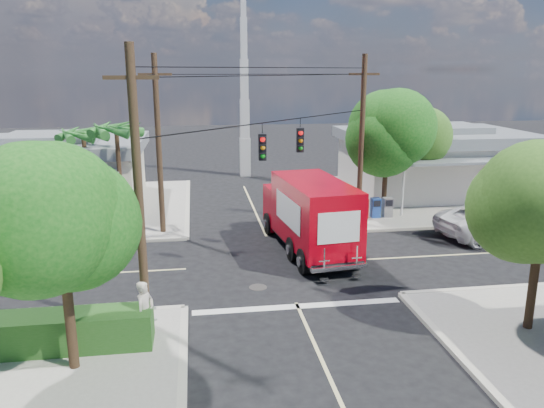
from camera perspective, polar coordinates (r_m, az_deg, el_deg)
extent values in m
plane|color=black|center=(23.22, 0.72, -6.48)|extent=(120.00, 120.00, 0.00)
cube|color=gray|center=(36.44, 15.23, 0.83)|extent=(14.00, 14.00, 0.14)
cube|color=#B8B3A3|center=(34.27, 4.43, 0.46)|extent=(0.25, 14.00, 0.14)
cube|color=#B8B3A3|center=(30.37, 20.42, -2.23)|extent=(14.00, 0.25, 0.14)
cube|color=gray|center=(34.29, -20.84, -0.44)|extent=(14.00, 14.00, 0.14)
cube|color=#B8B3A3|center=(33.45, -9.06, -0.02)|extent=(0.25, 14.00, 0.14)
cube|color=#B8B3A3|center=(27.76, -23.80, -4.07)|extent=(14.00, 0.25, 0.14)
cube|color=beige|center=(32.68, -2.05, -0.31)|extent=(0.12, 12.00, 0.01)
cube|color=beige|center=(14.50, 7.40, -20.39)|extent=(0.12, 12.00, 0.01)
cube|color=beige|center=(26.61, 22.59, -4.86)|extent=(12.00, 0.12, 0.01)
cube|color=beige|center=(23.87, -23.91, -7.16)|extent=(12.00, 0.12, 0.01)
cube|color=silver|center=(19.32, 2.78, -10.93)|extent=(7.50, 0.40, 0.01)
cube|color=silver|center=(37.59, 16.91, 3.87)|extent=(11.00, 8.00, 3.40)
cube|color=gray|center=(37.30, 17.13, 6.97)|extent=(11.80, 8.80, 0.70)
cube|color=gray|center=(37.25, 17.19, 7.73)|extent=(6.05, 4.40, 0.50)
cube|color=gray|center=(33.10, 20.62, 4.34)|extent=(9.90, 1.80, 0.15)
cylinder|color=silver|center=(30.77, 13.89, 1.39)|extent=(0.12, 0.12, 2.90)
cube|color=beige|center=(35.59, -22.15, 2.71)|extent=(10.00, 8.00, 3.20)
cube|color=gray|center=(35.29, -22.44, 5.81)|extent=(10.80, 8.80, 0.70)
cube|color=gray|center=(35.23, -22.52, 6.61)|extent=(5.50, 4.40, 0.50)
cube|color=gray|center=(30.74, -24.41, 2.90)|extent=(9.00, 1.80, 0.15)
cylinder|color=silver|center=(29.38, -17.05, 0.38)|extent=(0.12, 0.12, 2.70)
cube|color=silver|center=(42.16, -2.91, 5.07)|extent=(0.80, 0.80, 3.00)
cube|color=silver|center=(41.79, -2.96, 9.14)|extent=(0.70, 0.70, 3.00)
cube|color=silver|center=(41.63, -3.01, 13.25)|extent=(0.60, 0.60, 3.00)
cube|color=silver|center=(41.69, -3.07, 17.38)|extent=(0.50, 0.50, 3.00)
cylinder|color=#422D1C|center=(15.67, -21.05, -10.17)|extent=(0.28, 0.28, 3.71)
sphere|color=#125412|center=(14.90, -21.84, -1.99)|extent=(3.71, 3.71, 3.71)
sphere|color=#125412|center=(15.13, -23.22, -0.98)|extent=(3.02, 3.02, 3.02)
sphere|color=#125412|center=(14.57, -20.72, -2.72)|extent=(3.25, 3.25, 3.25)
cylinder|color=#422D1C|center=(30.78, 12.06, 2.64)|extent=(0.28, 0.28, 4.10)
sphere|color=#125412|center=(30.38, 12.31, 7.37)|extent=(4.10, 4.10, 4.10)
sphere|color=#125412|center=(30.40, 11.49, 7.91)|extent=(3.33, 3.33, 3.33)
sphere|color=#125412|center=(30.24, 13.12, 7.05)|extent=(3.58, 3.58, 3.58)
cylinder|color=#422D1C|center=(33.79, 14.90, 3.05)|extent=(0.28, 0.28, 3.58)
sphere|color=#305C1A|center=(33.44, 15.14, 6.82)|extent=(3.58, 3.58, 3.58)
sphere|color=#305C1A|center=(33.44, 14.40, 7.25)|extent=(2.91, 2.91, 2.91)
sphere|color=#305C1A|center=(33.33, 15.89, 6.55)|extent=(3.14, 3.14, 3.14)
cylinder|color=#422D1C|center=(18.77, 26.34, -7.08)|extent=(0.28, 0.28, 3.46)
sphere|color=#305C1A|center=(18.15, 27.09, -0.69)|extent=(3.46, 3.46, 3.46)
sphere|color=#305C1A|center=(18.04, 25.77, 0.08)|extent=(2.81, 2.81, 2.81)
cylinder|color=#422D1C|center=(29.75, -16.07, 2.89)|extent=(0.24, 0.24, 5.00)
cone|color=#297028|center=(29.26, -14.66, 7.96)|extent=(0.50, 2.06, 0.98)
cone|color=#297028|center=(29.99, -15.17, 8.07)|extent=(1.92, 1.68, 0.98)
cone|color=#297028|center=(30.26, -16.57, 8.02)|extent=(2.12, 0.95, 0.98)
cone|color=#297028|center=(29.88, -17.87, 7.86)|extent=(1.34, 2.07, 0.98)
cone|color=#297028|center=(29.11, -18.11, 7.69)|extent=(1.34, 2.07, 0.98)
cone|color=#297028|center=(28.53, -17.05, 7.65)|extent=(2.12, 0.95, 0.98)
cone|color=#297028|center=(28.60, -15.48, 7.77)|extent=(1.92, 1.68, 0.98)
cylinder|color=#422D1C|center=(31.57, -19.30, 2.90)|extent=(0.24, 0.24, 4.60)
cone|color=#297028|center=(31.05, -18.02, 7.32)|extent=(0.50, 2.06, 0.98)
cone|color=#297028|center=(31.80, -18.43, 7.44)|extent=(1.92, 1.68, 0.98)
cone|color=#297028|center=(32.11, -19.72, 7.39)|extent=(2.12, 0.95, 0.98)
cone|color=#297028|center=(31.76, -20.97, 7.22)|extent=(1.34, 2.07, 0.98)
cone|color=#297028|center=(31.00, -21.27, 7.04)|extent=(1.34, 2.07, 0.98)
cone|color=#297028|center=(30.40, -20.34, 7.00)|extent=(2.12, 0.95, 0.98)
cone|color=#297028|center=(30.42, -18.87, 7.12)|extent=(1.92, 1.68, 0.98)
cylinder|color=#473321|center=(16.75, -14.15, 0.98)|extent=(0.28, 0.28, 9.00)
cube|color=#473321|center=(16.33, -14.91, 13.02)|extent=(1.60, 0.12, 0.12)
cylinder|color=#473321|center=(28.25, 9.59, 6.50)|extent=(0.28, 0.28, 9.00)
cube|color=#473321|center=(28.01, 9.89, 13.61)|extent=(1.60, 0.12, 0.12)
cylinder|color=#473321|center=(26.95, -12.08, 6.01)|extent=(0.28, 0.28, 9.00)
cube|color=#473321|center=(26.69, -12.48, 13.46)|extent=(1.60, 0.12, 0.12)
cylinder|color=black|center=(21.81, 0.78, 8.94)|extent=(10.43, 10.43, 0.04)
cube|color=black|center=(21.02, -1.05, 6.13)|extent=(0.30, 0.24, 1.05)
sphere|color=red|center=(20.84, -1.00, 6.97)|extent=(0.20, 0.20, 0.20)
cube|color=black|center=(23.18, 3.04, 6.88)|extent=(0.30, 0.24, 1.05)
sphere|color=red|center=(23.01, 3.12, 7.65)|extent=(0.20, 0.20, 0.20)
cube|color=silver|center=(18.15, -21.85, -12.05)|extent=(5.94, 0.05, 0.08)
cube|color=silver|center=(17.99, -21.97, -10.91)|extent=(5.94, 0.05, 0.08)
cube|color=silver|center=(17.63, -12.84, -11.60)|extent=(0.09, 0.06, 1.00)
cube|color=#1F4E18|center=(17.42, -23.17, -12.60)|extent=(6.20, 1.20, 1.10)
cube|color=#AF1E1D|center=(30.10, 9.80, -0.44)|extent=(0.50, 0.50, 1.10)
cube|color=#1E4299|center=(30.33, 11.06, -0.39)|extent=(0.50, 0.50, 1.10)
cube|color=slate|center=(30.56, 12.30, -0.34)|extent=(0.50, 0.50, 1.10)
cube|color=black|center=(24.93, 3.85, -3.71)|extent=(3.15, 7.91, 0.25)
cube|color=#B60110|center=(27.46, 1.85, -0.28)|extent=(2.55, 1.94, 2.17)
cube|color=black|center=(28.01, 1.45, 0.85)|extent=(2.09, 0.49, 0.94)
cube|color=silver|center=(28.46, 1.32, -1.19)|extent=(2.27, 0.38, 0.35)
cube|color=#B60110|center=(23.70, 4.60, -0.94)|extent=(3.11, 5.97, 2.86)
cube|color=white|center=(24.11, 7.41, -0.40)|extent=(0.43, 3.53, 1.28)
cube|color=white|center=(23.29, 1.69, -0.81)|extent=(0.43, 3.53, 1.28)
cube|color=white|center=(21.08, 7.22, -2.54)|extent=(1.77, 0.23, 1.28)
cube|color=silver|center=(21.49, 7.21, -6.79)|extent=(2.38, 0.52, 0.18)
cube|color=silver|center=(21.00, 5.62, -6.11)|extent=(0.45, 0.11, 0.99)
cube|color=silver|center=(21.50, 9.09, -5.73)|extent=(0.45, 0.11, 0.99)
cylinder|color=black|center=(27.23, -0.36, -2.12)|extent=(0.44, 1.12, 1.09)
cylinder|color=black|center=(27.87, 4.16, -1.77)|extent=(0.44, 1.12, 1.09)
cylinder|color=black|center=(22.02, 3.44, -6.17)|extent=(0.44, 1.12, 1.09)
cylinder|color=black|center=(22.81, 8.89, -5.59)|extent=(0.44, 1.12, 1.09)
imported|color=silver|center=(28.95, 23.15, -1.63)|extent=(6.60, 3.79, 1.73)
imported|color=beige|center=(16.83, -13.47, -11.19)|extent=(0.76, 0.84, 1.93)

